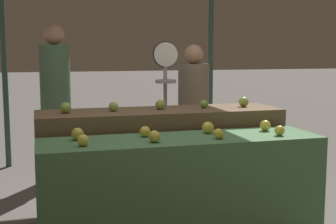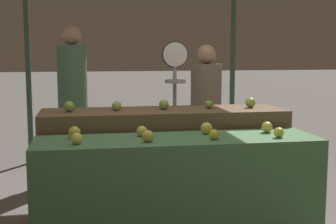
% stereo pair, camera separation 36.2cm
% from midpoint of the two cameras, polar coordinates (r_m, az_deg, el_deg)
% --- Properties ---
extents(display_counter_front, '(2.05, 0.55, 0.85)m').
position_cam_midpoint_polar(display_counter_front, '(3.47, -1.36, -10.12)').
color(display_counter_front, '#4C7A4C').
rests_on(display_counter_front, ground_plane).
extents(display_counter_back, '(2.05, 0.55, 0.98)m').
position_cam_midpoint_polar(display_counter_back, '(4.01, -3.51, -6.71)').
color(display_counter_back, brown).
rests_on(display_counter_back, ground_plane).
extents(apple_front_0, '(0.08, 0.08, 0.08)m').
position_cam_midpoint_polar(apple_front_0, '(3.15, -13.56, -3.41)').
color(apple_front_0, yellow).
rests_on(apple_front_0, display_counter_front).
extents(apple_front_1, '(0.08, 0.08, 0.08)m').
position_cam_midpoint_polar(apple_front_1, '(3.20, -4.92, -3.02)').
color(apple_front_1, gold).
rests_on(apple_front_1, display_counter_front).
extents(apple_front_2, '(0.07, 0.07, 0.07)m').
position_cam_midpoint_polar(apple_front_2, '(3.32, 3.09, -2.69)').
color(apple_front_2, gold).
rests_on(apple_front_2, display_counter_front).
extents(apple_front_3, '(0.08, 0.08, 0.08)m').
position_cam_midpoint_polar(apple_front_3, '(3.50, 10.60, -2.26)').
color(apple_front_3, yellow).
rests_on(apple_front_3, display_counter_front).
extents(apple_front_4, '(0.09, 0.09, 0.09)m').
position_cam_midpoint_polar(apple_front_4, '(3.37, -14.03, -2.64)').
color(apple_front_4, gold).
rests_on(apple_front_4, display_counter_front).
extents(apple_front_5, '(0.08, 0.08, 0.08)m').
position_cam_midpoint_polar(apple_front_5, '(3.41, -5.86, -2.41)').
color(apple_front_5, yellow).
rests_on(apple_front_5, display_counter_front).
extents(apple_front_6, '(0.09, 0.09, 0.09)m').
position_cam_midpoint_polar(apple_front_6, '(3.53, 1.97, -1.94)').
color(apple_front_6, yellow).
rests_on(apple_front_6, display_counter_front).
extents(apple_front_7, '(0.08, 0.08, 0.08)m').
position_cam_midpoint_polar(apple_front_7, '(3.69, 9.05, -1.65)').
color(apple_front_7, yellow).
rests_on(apple_front_7, display_counter_front).
extents(apple_back_0, '(0.09, 0.09, 0.09)m').
position_cam_midpoint_polar(apple_back_0, '(3.82, -15.05, 0.49)').
color(apple_back_0, '#84AD3D').
rests_on(apple_back_0, display_counter_back).
extents(apple_back_1, '(0.08, 0.08, 0.08)m').
position_cam_midpoint_polar(apple_back_1, '(3.86, -9.36, 0.64)').
color(apple_back_1, '#8EB247').
rests_on(apple_back_1, display_counter_back).
extents(apple_back_2, '(0.08, 0.08, 0.08)m').
position_cam_midpoint_polar(apple_back_2, '(3.93, -3.67, 0.88)').
color(apple_back_2, '#84AD3D').
rests_on(apple_back_2, display_counter_back).
extents(apple_back_3, '(0.07, 0.07, 0.07)m').
position_cam_midpoint_polar(apple_back_3, '(4.03, 1.85, 0.96)').
color(apple_back_3, '#7AA338').
rests_on(apple_back_3, display_counter_back).
extents(apple_back_4, '(0.09, 0.09, 0.09)m').
position_cam_midpoint_polar(apple_back_4, '(4.15, 6.76, 1.23)').
color(apple_back_4, '#8EB247').
rests_on(apple_back_4, display_counter_back).
extents(produce_scale, '(0.25, 0.20, 1.56)m').
position_cam_midpoint_polar(produce_scale, '(4.50, -2.61, 2.97)').
color(produce_scale, '#99999E').
rests_on(produce_scale, ground_plane).
extents(person_vendor_at_scale, '(0.43, 0.43, 1.54)m').
position_cam_midpoint_polar(person_vendor_at_scale, '(4.94, 1.01, 0.70)').
color(person_vendor_at_scale, '#2D2D38').
rests_on(person_vendor_at_scale, ground_plane).
extents(person_customer_left, '(0.37, 0.37, 1.77)m').
position_cam_midpoint_polar(person_customer_left, '(5.40, -15.46, 2.56)').
color(person_customer_left, '#2D2D38').
rests_on(person_customer_left, ground_plane).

